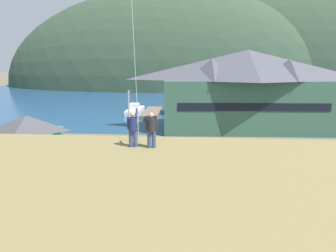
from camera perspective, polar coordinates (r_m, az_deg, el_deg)
The scene contains 19 objects.
ground_plane at distance 23.75m, azimuth -5.17°, elevation -12.75°, with size 600.00×600.00×0.00m, color #66604C.
parking_lot_pad at distance 28.28m, azimuth -3.52°, elevation -8.34°, with size 40.00×20.00×0.10m, color gray.
bay_water at distance 81.87m, azimuth 1.62°, elevation 5.53°, with size 360.00×84.00×0.03m, color navy.
far_hill_west_ridge at distance 131.68m, azimuth -0.11°, elevation 8.23°, with size 148.35×68.22×83.49m, color #334733.
far_hill_east_peak at distance 148.49m, azimuth 24.18°, elevation 7.64°, with size 137.90×60.93×87.30m, color #334733.
harbor_lodge at distance 44.82m, azimuth 15.61°, elevation 7.43°, with size 26.79×12.11×12.13m.
storage_shed_near_lot at distance 32.24m, azimuth -26.49°, elevation -2.28°, with size 6.85×5.89×5.01m.
wharf_dock at distance 57.11m, azimuth -3.28°, elevation 2.73°, with size 3.20×11.99×0.70m.
moored_boat_wharfside at distance 58.32m, azimuth -6.77°, elevation 3.24°, with size 2.77×8.19×2.16m.
moored_boat_outer_mooring at distance 58.76m, azimuth 0.21°, elevation 3.40°, with size 2.38×6.43×2.16m.
parked_car_mid_row_far at distance 23.87m, azimuth 12.07°, elevation -10.07°, with size 4.33×2.31×1.82m.
parked_car_front_row_end at distance 24.00m, azimuth -15.78°, elevation -10.15°, with size 4.27×2.20×1.82m.
parked_car_corner_spot at distance 25.95m, azimuth 23.25°, elevation -8.97°, with size 4.20×2.06×1.82m.
parked_car_mid_row_center at distance 28.76m, azimuth 7.18°, elevation -5.91°, with size 4.28×2.20×1.82m.
parked_car_back_row_left at distance 23.08m, azimuth -1.51°, elevation -10.58°, with size 4.31×2.27×1.82m.
parked_car_front_row_red at distance 30.43m, azimuth -7.38°, elevation -4.87°, with size 4.26×2.17×1.82m.
parking_light_pole at distance 33.00m, azimuth -7.89°, elevation 2.01°, with size 0.24×0.78×7.01m.
person_kite_flyer at distance 13.72m, azimuth -7.16°, elevation -0.39°, with size 0.52×0.68×1.86m.
person_companion at distance 13.48m, azimuth -3.39°, elevation -0.62°, with size 0.54×0.40×1.74m.
Camera 1 is at (3.65, -21.15, 10.17)m, focal length 29.98 mm.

